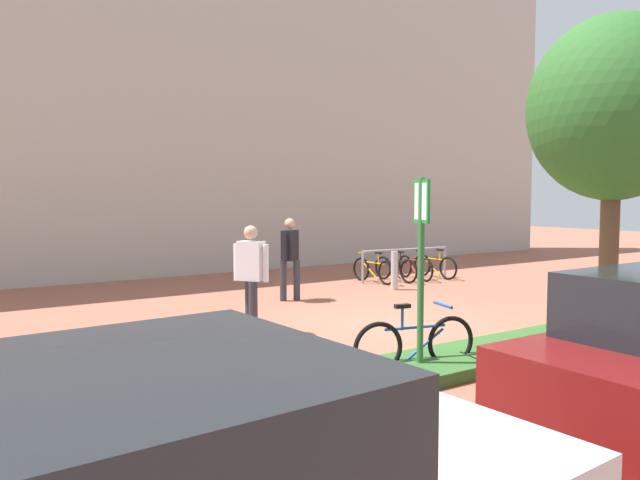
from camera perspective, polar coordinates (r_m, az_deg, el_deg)
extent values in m
plane|color=#9E5B47|center=(10.54, 7.26, -7.85)|extent=(60.00, 60.00, 0.00)
cube|color=#B2ADA3|center=(17.99, -11.42, 13.08)|extent=(28.00, 1.20, 10.00)
cube|color=#336028|center=(9.61, 20.78, -8.79)|extent=(7.00, 1.10, 0.16)
cylinder|color=brown|center=(10.37, 25.31, -1.45)|extent=(0.28, 0.28, 2.49)
ellipsoid|color=#2D6628|center=(10.41, 25.70, 11.02)|extent=(2.54, 2.54, 2.79)
cylinder|color=#2D7238|center=(7.48, 9.38, -3.48)|extent=(0.08, 0.08, 2.40)
cube|color=#198C33|center=(7.42, 9.46, 3.58)|extent=(0.12, 0.36, 0.52)
cube|color=white|center=(7.42, 9.46, 3.58)|extent=(0.11, 0.30, 0.44)
torus|color=black|center=(7.60, 5.43, -10.02)|extent=(0.66, 0.22, 0.66)
torus|color=black|center=(8.07, 12.08, -9.24)|extent=(0.66, 0.22, 0.66)
cylinder|color=#194CA5|center=(7.77, 8.88, -8.06)|extent=(0.82, 0.23, 0.04)
cylinder|color=#194CA5|center=(7.88, 9.51, -9.79)|extent=(0.60, 0.18, 0.44)
cylinder|color=#194CA5|center=(7.66, 7.68, -7.30)|extent=(0.04, 0.04, 0.28)
cube|color=black|center=(7.63, 7.69, -6.13)|extent=(0.21, 0.13, 0.05)
cylinder|color=#194CA5|center=(7.91, 11.38, -5.95)|extent=(0.14, 0.42, 0.04)
cylinder|color=#99999E|center=(15.20, 4.01, -2.60)|extent=(0.06, 0.06, 0.80)
cylinder|color=#99999E|center=(16.73, 11.56, -2.05)|extent=(0.06, 0.06, 0.80)
cylinder|color=#99999E|center=(15.89, 7.98, -0.89)|extent=(2.59, 0.30, 0.06)
torus|color=black|center=(15.05, 6.23, -3.05)|extent=(0.10, 0.61, 0.61)
torus|color=black|center=(15.74, 3.87, -2.72)|extent=(0.10, 0.61, 0.61)
cylinder|color=gold|center=(15.37, 5.03, -2.13)|extent=(0.09, 0.77, 0.03)
cylinder|color=gold|center=(15.46, 4.79, -2.96)|extent=(0.07, 0.56, 0.40)
cylinder|color=gold|center=(15.23, 5.46, -1.78)|extent=(0.03, 0.03, 0.26)
cube|color=black|center=(15.22, 5.47, -1.22)|extent=(0.09, 0.19, 0.05)
cylinder|color=gold|center=(15.61, 4.15, -1.15)|extent=(0.39, 0.06, 0.04)
torus|color=black|center=(15.40, 8.26, -2.91)|extent=(0.09, 0.61, 0.61)
torus|color=black|center=(16.07, 5.90, -2.59)|extent=(0.09, 0.61, 0.61)
cylinder|color=black|center=(15.71, 7.06, -2.01)|extent=(0.07, 0.77, 0.03)
cylinder|color=black|center=(15.80, 6.83, -2.82)|extent=(0.06, 0.56, 0.40)
cylinder|color=black|center=(15.58, 7.50, -1.66)|extent=(0.03, 0.03, 0.26)
cube|color=black|center=(15.56, 7.50, -1.12)|extent=(0.08, 0.19, 0.05)
cylinder|color=black|center=(15.95, 6.19, -1.05)|extent=(0.39, 0.06, 0.04)
torus|color=black|center=(15.76, 9.85, -2.76)|extent=(0.14, 0.61, 0.61)
torus|color=black|center=(16.53, 7.94, -2.42)|extent=(0.14, 0.61, 0.61)
cylinder|color=red|center=(16.12, 8.88, -1.87)|extent=(0.14, 0.77, 0.03)
cylinder|color=red|center=(16.22, 8.69, -2.66)|extent=(0.11, 0.56, 0.40)
cylinder|color=red|center=(15.97, 9.23, -1.54)|extent=(0.03, 0.03, 0.26)
cube|color=black|center=(15.96, 9.24, -1.01)|extent=(0.10, 0.19, 0.05)
cylinder|color=red|center=(16.39, 8.18, -0.93)|extent=(0.39, 0.09, 0.04)
torus|color=black|center=(16.22, 11.86, -2.59)|extent=(0.08, 0.61, 0.61)
torus|color=black|center=(16.87, 9.52, -2.31)|extent=(0.08, 0.61, 0.61)
cylinder|color=gold|center=(16.52, 10.68, -1.75)|extent=(0.06, 0.77, 0.03)
cylinder|color=gold|center=(16.61, 10.44, -2.52)|extent=(0.05, 0.56, 0.40)
cylinder|color=gold|center=(16.39, 11.11, -1.41)|extent=(0.03, 0.03, 0.26)
cube|color=black|center=(16.38, 11.12, -0.90)|extent=(0.08, 0.19, 0.05)
cylinder|color=gold|center=(16.74, 9.81, -0.84)|extent=(0.39, 0.05, 0.04)
cylinder|color=#ADADB2|center=(14.30, 6.94, -2.84)|extent=(0.16, 0.16, 0.90)
cylinder|color=#2D2D38|center=(12.81, -2.18, -3.75)|extent=(0.14, 0.14, 0.85)
cylinder|color=#2D2D38|center=(12.73, -3.45, -3.80)|extent=(0.14, 0.14, 0.85)
cube|color=black|center=(12.69, -2.82, -0.49)|extent=(0.46, 0.43, 0.62)
cylinder|color=black|center=(12.93, -2.38, -0.54)|extent=(0.09, 0.09, 0.59)
cylinder|color=black|center=(12.45, -3.29, -0.72)|extent=(0.09, 0.09, 0.59)
sphere|color=tan|center=(12.66, -2.83, 1.54)|extent=(0.22, 0.22, 0.22)
cylinder|color=#2D2D38|center=(9.96, -6.59, -6.06)|extent=(0.14, 0.14, 0.85)
cylinder|color=#2D2D38|center=(9.69, -6.25, -6.35)|extent=(0.14, 0.14, 0.85)
cube|color=white|center=(9.72, -6.46, -1.94)|extent=(0.43, 0.47, 0.62)
cylinder|color=white|center=(9.84, -7.80, -2.05)|extent=(0.09, 0.09, 0.59)
cylinder|color=white|center=(9.60, -5.08, -2.19)|extent=(0.09, 0.09, 0.59)
sphere|color=tan|center=(9.68, -6.48, 0.71)|extent=(0.22, 0.22, 0.22)
cube|color=#1E2328|center=(2.51, -24.85, -17.98)|extent=(2.49, 1.71, 0.56)
cylinder|color=black|center=(5.85, 18.93, -14.69)|extent=(0.64, 0.22, 0.64)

